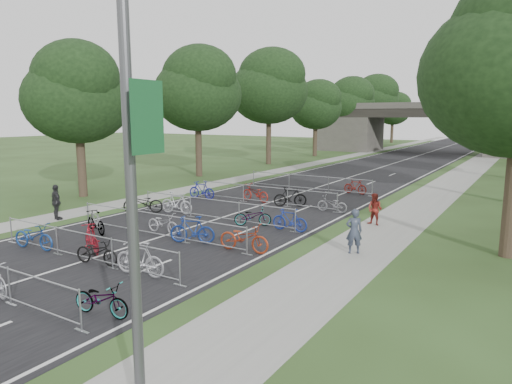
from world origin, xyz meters
TOP-DOWN VIEW (x-y plane):
  - road at (0.00, 50.00)m, footprint 11.00×140.00m
  - sidewalk_right at (8.00, 50.00)m, footprint 3.00×140.00m
  - sidewalk_left at (-7.50, 50.00)m, footprint 2.00×140.00m
  - lane_markings at (0.00, 50.00)m, footprint 0.12×140.00m
  - overpass_bridge at (0.00, 65.00)m, footprint 31.00×8.00m
  - lamppost at (8.33, 2.00)m, footprint 0.61×0.65m
  - tree_left_0 at (-11.39, 15.93)m, footprint 6.72×6.72m
  - tree_left_1 at (-11.39, 27.93)m, footprint 7.56×7.56m
  - tree_left_2 at (-11.39, 39.93)m, footprint 8.40×8.40m
  - tree_left_3 at (-11.39, 51.93)m, footprint 6.72×6.72m
  - tree_left_4 at (-11.39, 63.93)m, footprint 7.56×7.56m
  - tree_left_5 at (-11.39, 75.93)m, footprint 8.40×8.40m
  - tree_left_6 at (-11.39, 87.93)m, footprint 6.72×6.72m
  - barrier_row_2 at (0.00, 7.20)m, footprint 9.70×0.08m
  - barrier_row_3 at (0.00, 11.00)m, footprint 9.70×0.08m
  - barrier_row_4 at (0.00, 15.00)m, footprint 9.70×0.08m
  - barrier_row_5 at (0.00, 20.00)m, footprint 9.70×0.08m
  - barrier_row_6 at (0.00, 26.00)m, footprint 9.70×0.08m
  - bike_7 at (4.30, 4.47)m, footprint 1.82×0.86m
  - bike_8 at (-2.92, 7.14)m, footprint 2.11×0.99m
  - bike_9 at (-0.67, 8.10)m, footprint 1.87×1.20m
  - bike_10 at (0.74, 7.20)m, footprint 1.88×0.92m
  - bike_11 at (2.89, 7.18)m, footprint 2.00×0.76m
  - bike_12 at (-2.83, 10.04)m, footprint 1.83×0.96m
  - bike_13 at (-0.33, 11.67)m, footprint 1.80×0.66m
  - bike_14 at (1.83, 11.12)m, footprint 1.98×1.23m
  - bike_15 at (4.30, 11.26)m, footprint 2.17×0.92m
  - bike_16 at (-4.30, 14.32)m, footprint 2.22×1.78m
  - bike_17 at (-2.59, 15.11)m, footprint 2.02×0.74m
  - bike_18 at (2.32, 15.01)m, footprint 1.84×1.44m
  - bike_19 at (4.30, 15.04)m, footprint 1.76×0.53m
  - bike_20 at (-4.30, 19.39)m, footprint 1.92×0.65m
  - bike_21 at (-0.92, 20.39)m, footprint 2.14×1.05m
  - bike_22 at (1.64, 20.13)m, footprint 1.92×1.45m
  - bike_23 at (4.30, 20.00)m, footprint 1.72×0.62m
  - bike_27 at (3.33, 26.34)m, footprint 1.74×0.72m
  - pedestrian_a at (7.98, 13.31)m, footprint 0.76×0.69m
  - pedestrian_b at (7.23, 18.25)m, footprint 0.84×0.71m
  - pedestrian_c at (-6.80, 10.84)m, footprint 1.14×0.71m

SIDE VIEW (x-z plane):
  - lane_markings at x=0.00m, z-range 0.00..0.00m
  - road at x=0.00m, z-range 0.00..0.01m
  - sidewalk_right at x=8.00m, z-range 0.00..0.01m
  - sidewalk_left at x=-7.50m, z-range 0.00..0.01m
  - bike_23 at x=4.30m, z-range 0.00..0.90m
  - bike_7 at x=4.30m, z-range 0.00..0.92m
  - bike_18 at x=2.32m, z-range 0.00..0.93m
  - bike_13 at x=-0.33m, z-range 0.00..0.94m
  - bike_10 at x=0.74m, z-range 0.00..0.95m
  - bike_27 at x=3.33m, z-range 0.00..1.01m
  - bike_19 at x=4.30m, z-range 0.00..1.05m
  - bike_12 at x=-2.83m, z-range 0.00..1.06m
  - bike_8 at x=-2.92m, z-range 0.00..1.06m
  - bike_21 at x=-0.92m, z-range 0.00..1.07m
  - barrier_row_2 at x=0.00m, z-range 0.00..1.10m
  - barrier_row_3 at x=0.00m, z-range 0.00..1.10m
  - barrier_row_4 at x=0.00m, z-range 0.00..1.10m
  - barrier_row_5 at x=0.00m, z-range 0.00..1.10m
  - barrier_row_6 at x=0.00m, z-range 0.00..1.10m
  - bike_9 at x=-0.67m, z-range 0.00..1.09m
  - bike_15 at x=4.30m, z-range 0.00..1.11m
  - bike_16 at x=-4.30m, z-range 0.00..1.13m
  - bike_20 at x=-4.30m, z-range 0.00..1.14m
  - bike_22 at x=1.64m, z-range 0.00..1.15m
  - bike_14 at x=1.83m, z-range 0.00..1.15m
  - bike_11 at x=2.89m, z-range 0.00..1.17m
  - bike_17 at x=-2.59m, z-range 0.00..1.19m
  - pedestrian_b at x=7.23m, z-range 0.00..1.55m
  - pedestrian_a at x=7.98m, z-range 0.00..1.74m
  - pedestrian_c at x=-6.80m, z-range 0.00..1.80m
  - overpass_bridge at x=0.00m, z-range 0.01..7.06m
  - lamppost at x=8.33m, z-range 0.18..8.39m
  - tree_left_0 at x=-11.39m, z-range 1.36..11.61m
  - tree_left_3 at x=-11.39m, z-range 1.36..11.61m
  - tree_left_6 at x=-11.39m, z-range 1.36..11.61m
  - tree_left_1 at x=-11.39m, z-range 1.54..13.07m
  - tree_left_4 at x=-11.39m, z-range 1.54..13.07m
  - tree_left_2 at x=-11.39m, z-range 1.71..14.52m
  - tree_left_5 at x=-11.39m, z-range 1.71..14.52m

